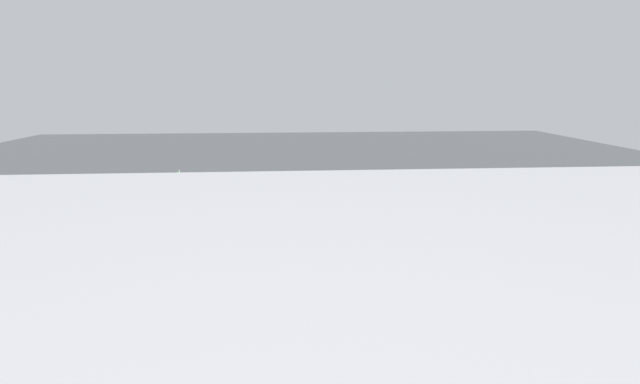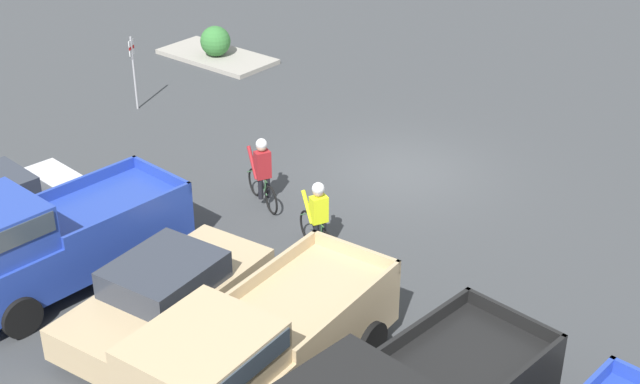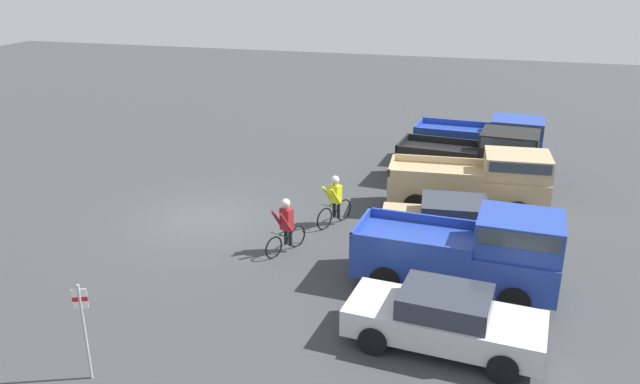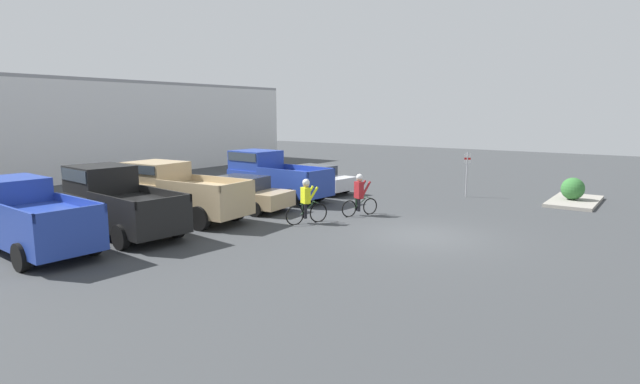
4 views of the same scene
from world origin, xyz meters
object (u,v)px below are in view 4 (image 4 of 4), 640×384
object	(u,v)px
sedan_0	(241,193)
fire_lane_sign	(467,170)
cyclist_1	(306,201)
shrub	(573,189)
pickup_truck_0	(27,215)
pickup_truck_1	(116,200)
sedan_1	(314,179)
cyclist_0	(359,194)
pickup_truck_2	(178,190)
pickup_truck_3	(272,175)

from	to	relation	value
sedan_0	fire_lane_sign	distance (m)	11.11
cyclist_1	shrub	bearing A→B (deg)	-35.11
sedan_0	shrub	world-z (taller)	sedan_0
pickup_truck_0	shrub	xyz separation A→B (m)	(18.44, -12.01, -0.44)
pickup_truck_1	sedan_1	world-z (taller)	pickup_truck_1
pickup_truck_1	cyclist_0	distance (m)	9.13
sedan_1	fire_lane_sign	xyz separation A→B (m)	(3.20, -7.00, 0.63)
pickup_truck_2	pickup_truck_3	bearing A→B (deg)	0.79
shrub	pickup_truck_2	bearing A→B (deg)	137.20
pickup_truck_1	shrub	world-z (taller)	pickup_truck_1
sedan_1	cyclist_1	world-z (taller)	cyclist_1
pickup_truck_2	sedan_1	size ratio (longest dim) A/B	1.20
cyclist_0	cyclist_1	world-z (taller)	cyclist_0
pickup_truck_1	sedan_1	xyz separation A→B (m)	(11.16, -0.24, -0.46)
pickup_truck_0	pickup_truck_2	world-z (taller)	pickup_truck_2
pickup_truck_1	fire_lane_sign	xyz separation A→B (m)	(14.36, -7.24, 0.18)
fire_lane_sign	sedan_1	bearing A→B (deg)	114.58
cyclist_0	cyclist_1	size ratio (longest dim) A/B	1.00
cyclist_1	fire_lane_sign	size ratio (longest dim) A/B	0.77
sedan_0	pickup_truck_3	bearing A→B (deg)	13.81
sedan_1	pickup_truck_2	bearing A→B (deg)	177.45
sedan_1	pickup_truck_3	bearing A→B (deg)	170.70
pickup_truck_3	pickup_truck_1	bearing A→B (deg)	-178.53
pickup_truck_1	cyclist_1	xyz separation A→B (m)	(5.05, -4.37, -0.30)
pickup_truck_3	sedan_1	distance (m)	2.85
fire_lane_sign	sedan_0	bearing A→B (deg)	142.48
pickup_truck_1	sedan_1	distance (m)	11.17
cyclist_1	sedan_0	bearing A→B (deg)	82.60
sedan_1	cyclist_0	distance (m)	6.22
pickup_truck_0	cyclist_1	distance (m)	9.11
pickup_truck_1	shrub	bearing A→B (deg)	-37.07
pickup_truck_2	cyclist_0	distance (m)	7.18
pickup_truck_0	shrub	world-z (taller)	pickup_truck_0
pickup_truck_2	cyclist_1	bearing A→B (deg)	-62.72
fire_lane_sign	pickup_truck_1	bearing A→B (deg)	153.25
pickup_truck_0	pickup_truck_2	distance (m)	5.55
sedan_0	shrub	size ratio (longest dim) A/B	4.46
sedan_1	cyclist_0	bearing A→B (deg)	-126.39
sedan_0	cyclist_1	xyz separation A→B (m)	(-0.51, -3.89, 0.16)
pickup_truck_1	cyclist_0	bearing A→B (deg)	-35.09
sedan_0	pickup_truck_3	world-z (taller)	pickup_truck_3
pickup_truck_1	pickup_truck_3	bearing A→B (deg)	1.47
fire_lane_sign	shrub	bearing A→B (deg)	-74.59
fire_lane_sign	pickup_truck_3	bearing A→B (deg)	128.71
cyclist_1	fire_lane_sign	distance (m)	9.75
pickup_truck_1	cyclist_1	distance (m)	6.68
pickup_truck_1	fire_lane_sign	world-z (taller)	pickup_truck_1
pickup_truck_2	fire_lane_sign	distance (m)	13.77
pickup_truck_2	fire_lane_sign	bearing A→B (deg)	-32.38
pickup_truck_3	shrub	distance (m)	14.03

